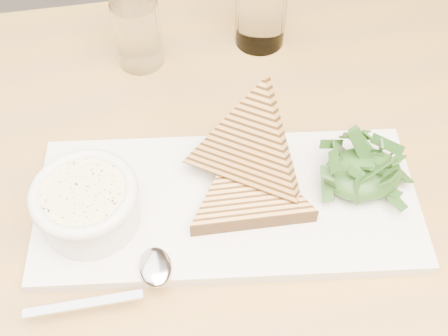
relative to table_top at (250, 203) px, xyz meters
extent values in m
cube|color=olive|center=(0.00, 0.00, 0.00)|extent=(1.26, 0.87, 0.04)
cylinder|color=olive|center=(0.57, 0.36, -0.37)|extent=(0.06, 0.06, 0.70)
cube|color=silver|center=(-0.03, -0.01, 0.03)|extent=(0.46, 0.27, 0.02)
cylinder|color=silver|center=(-0.18, 0.00, 0.06)|extent=(0.11, 0.11, 0.04)
cylinder|color=beige|center=(-0.18, 0.00, 0.08)|extent=(0.09, 0.09, 0.01)
torus|color=silver|center=(-0.18, 0.00, 0.09)|extent=(0.12, 0.12, 0.01)
ellipsoid|color=black|center=(0.13, -0.02, 0.05)|extent=(0.09, 0.07, 0.04)
ellipsoid|color=silver|center=(-0.12, -0.08, 0.04)|extent=(0.04, 0.05, 0.01)
cube|color=silver|center=(-0.20, -0.11, 0.04)|extent=(0.12, 0.01, 0.00)
cylinder|color=white|center=(-0.10, 0.26, 0.07)|extent=(0.06, 0.06, 0.10)
cylinder|color=white|center=(0.08, 0.27, 0.08)|extent=(0.07, 0.07, 0.11)
camera|label=1|loc=(-0.11, -0.37, 0.57)|focal=45.00mm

